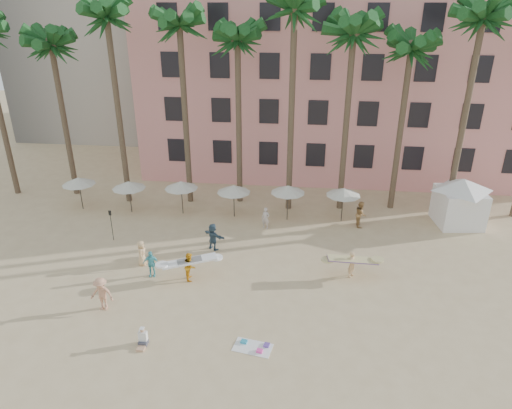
{
  "coord_description": "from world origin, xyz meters",
  "views": [
    {
      "loc": [
        4.14,
        -18.24,
        14.95
      ],
      "look_at": [
        1.39,
        6.0,
        4.0
      ],
      "focal_mm": 32.0,
      "sensor_mm": 36.0,
      "label": 1
    }
  ],
  "objects_px": {
    "carrier_yellow": "(352,263)",
    "carrier_white": "(190,265)",
    "cabana": "(461,198)",
    "pink_hotel": "(339,82)"
  },
  "relations": [
    {
      "from": "pink_hotel",
      "to": "carrier_yellow",
      "type": "xyz_separation_m",
      "value": [
        0.16,
        -20.84,
        -7.07
      ]
    },
    {
      "from": "pink_hotel",
      "to": "cabana",
      "type": "bearing_deg",
      "value": -57.08
    },
    {
      "from": "carrier_yellow",
      "to": "carrier_white",
      "type": "relative_size",
      "value": 0.93
    },
    {
      "from": "pink_hotel",
      "to": "carrier_yellow",
      "type": "distance_m",
      "value": 22.0
    },
    {
      "from": "carrier_yellow",
      "to": "carrier_white",
      "type": "xyz_separation_m",
      "value": [
        -9.39,
        -1.32,
        -0.01
      ]
    },
    {
      "from": "pink_hotel",
      "to": "carrier_white",
      "type": "xyz_separation_m",
      "value": [
        -9.23,
        -22.15,
        -7.08
      ]
    },
    {
      "from": "cabana",
      "to": "carrier_yellow",
      "type": "xyz_separation_m",
      "value": [
        -8.16,
        -7.98,
        -1.13
      ]
    },
    {
      "from": "carrier_yellow",
      "to": "carrier_white",
      "type": "bearing_deg",
      "value": -172.03
    },
    {
      "from": "carrier_yellow",
      "to": "cabana",
      "type": "bearing_deg",
      "value": 44.36
    },
    {
      "from": "carrier_white",
      "to": "pink_hotel",
      "type": "bearing_deg",
      "value": 67.38
    }
  ]
}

